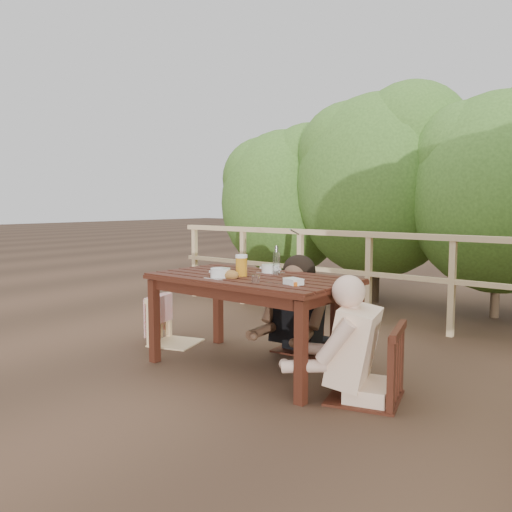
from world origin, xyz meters
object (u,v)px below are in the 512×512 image
Objects in this scene: bread_roll at (231,275)px; butter_tub at (293,282)px; table at (252,323)px; chair_far at (306,297)px; chair_right at (366,328)px; soup_near at (220,274)px; chair_left at (175,299)px; soup_far at (270,269)px; beer_glass at (241,266)px; diner_right at (371,299)px; tumbler at (256,280)px; woman at (308,277)px; bottle at (276,261)px.

butter_tub is (0.55, 0.05, -0.01)m from bread_roll.
bread_roll reaches higher than table.
chair_far reaches higher than butter_tub.
chair_right is 1.20m from soup_near.
chair_far is at bearing -79.52° from chair_left.
soup_near is (-0.19, -0.92, 0.29)m from chair_far.
soup_near is 0.48m from soup_far.
beer_glass reaches higher than butter_tub.
diner_right reaches higher than bread_roll.
bread_roll is at bearing -125.94° from chair_left.
chair_far is 1.21m from chair_right.
diner_right is at bearing -112.16° from chair_left.
soup_far is at bearing 116.96° from tumbler.
table is 6.12× the size of soup_near.
woman is (1.07, 0.61, 0.24)m from chair_left.
soup_near reaches higher than tumbler.
chair_far is (1.07, 0.59, 0.07)m from chair_left.
chair_right is 0.71× the size of diner_right.
chair_far is 1.25m from diner_right.
chair_right reaches higher than beer_glass.
chair_right is 1.10m from bread_roll.
soup_far reaches higher than bread_roll.
diner_right reaches higher than butter_tub.
soup_near is 1.97× the size of bread_roll.
diner_right is 1.09m from soup_far.
chair_far is at bearing -142.98° from chair_right.
table is at bearing -107.63° from chair_right.
chair_far is at bearing 95.81° from bottle.
bottle is (0.05, -0.52, 0.37)m from chair_far.
bread_roll is (-0.09, -0.90, 0.28)m from chair_far.
bread_roll is at bearing 78.35° from woman.
chair_left is 3.46× the size of soup_far.
chair_right reaches higher than soup_far.
woman is at bearing 101.62° from tumbler.
bread_roll reaches higher than tumbler.
beer_glass is 0.29m from bottle.
table is at bearing -121.38° from bottle.
tumbler is at bearing 91.13° from diner_right.
table is 1.88× the size of chair_left.
tumbler is (0.31, -0.21, -0.06)m from beer_glass.
woman reaches higher than bottle.
chair_right reaches higher than butter_tub.
chair_far is at bearing 81.66° from beer_glass.
bread_roll is (-0.09, -0.92, 0.11)m from woman.
chair_right is 7.42× the size of bread_roll.
chair_right is at bearing 1.55° from beer_glass.
soup_near is at bearing -96.27° from chair_right.
chair_far reaches higher than chair_left.
beer_glass is at bearing 146.32° from tumbler.
chair_left is 6.42× the size of bread_roll.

